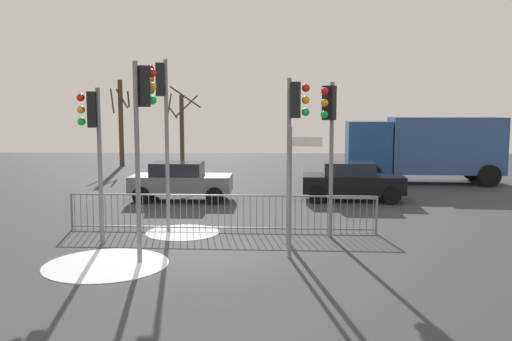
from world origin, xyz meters
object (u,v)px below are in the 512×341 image
at_px(direction_sign_post, 292,185).
at_px(traffic_light_rear_right, 329,124).
at_px(traffic_light_mid_left, 161,107).
at_px(bare_tree_left, 181,129).
at_px(delivery_truck, 424,146).
at_px(car_black_mid, 352,180).
at_px(traffic_light_rear_left, 142,116).
at_px(car_grey_trailing, 180,180).
at_px(bare_tree_centre, 121,121).
at_px(traffic_light_mid_right, 93,130).
at_px(traffic_light_foreground_left, 295,123).

bearing_deg(direction_sign_post, traffic_light_rear_right, 77.13).
height_order(traffic_light_mid_left, bare_tree_left, traffic_light_mid_left).
height_order(direction_sign_post, delivery_truck, delivery_truck).
bearing_deg(car_black_mid, bare_tree_left, 135.32).
bearing_deg(traffic_light_rear_left, car_grey_trailing, 140.93).
relative_size(direction_sign_post, delivery_truck, 0.43).
xyz_separation_m(bare_tree_left, bare_tree_centre, (-4.23, 3.18, 0.37)).
bearing_deg(traffic_light_rear_right, car_black_mid, -69.66).
bearing_deg(traffic_light_rear_right, delivery_truck, -82.33).
xyz_separation_m(car_grey_trailing, bare_tree_left, (-1.49, 9.13, 1.61)).
distance_m(traffic_light_rear_right, bare_tree_centre, 21.19).
xyz_separation_m(traffic_light_mid_left, delivery_truck, (10.21, 10.82, -1.79)).
xyz_separation_m(direction_sign_post, car_grey_trailing, (-4.00, 7.94, -0.96)).
height_order(traffic_light_rear_left, car_black_mid, traffic_light_rear_left).
distance_m(traffic_light_mid_left, bare_tree_left, 14.74).
bearing_deg(car_grey_trailing, delivery_truck, 26.91).
relative_size(traffic_light_mid_right, bare_tree_left, 0.85).
distance_m(traffic_light_rear_right, traffic_light_mid_right, 6.11).
bearing_deg(traffic_light_foreground_left, traffic_light_mid_left, -100.01).
relative_size(traffic_light_mid_right, traffic_light_foreground_left, 0.94).
bearing_deg(traffic_light_foreground_left, direction_sign_post, 4.36).
bearing_deg(traffic_light_rear_right, traffic_light_mid_left, 27.61).
relative_size(traffic_light_mid_left, bare_tree_centre, 0.92).
xyz_separation_m(traffic_light_rear_left, car_grey_trailing, (-0.62, 8.36, -2.55)).
relative_size(direction_sign_post, bare_tree_centre, 0.59).
bearing_deg(traffic_light_rear_right, direction_sign_post, 96.72).
bearing_deg(direction_sign_post, bare_tree_left, 122.31).
bearing_deg(bare_tree_centre, direction_sign_post, -64.37).
bearing_deg(bare_tree_left, car_grey_trailing, -80.74).
height_order(car_grey_trailing, bare_tree_centre, bare_tree_centre).
distance_m(traffic_light_rear_right, traffic_light_foreground_left, 1.17).
relative_size(car_black_mid, bare_tree_left, 0.83).
xyz_separation_m(traffic_light_rear_right, traffic_light_mid_right, (-6.05, -0.84, -0.13)).
distance_m(delivery_truck, bare_tree_centre, 17.81).
xyz_separation_m(direction_sign_post, bare_tree_centre, (-9.71, 20.25, 1.02)).
bearing_deg(bare_tree_left, direction_sign_post, -72.19).
xyz_separation_m(traffic_light_foreground_left, direction_sign_post, (-0.09, -1.28, -1.39)).
height_order(traffic_light_foreground_left, direction_sign_post, traffic_light_foreground_left).
bearing_deg(traffic_light_rear_left, traffic_light_mid_right, -176.86).
relative_size(traffic_light_rear_left, bare_tree_left, 0.96).
distance_m(car_black_mid, delivery_truck, 6.64).
bearing_deg(bare_tree_left, traffic_light_mid_left, -82.43).
xyz_separation_m(traffic_light_mid_left, car_grey_trailing, (-0.45, 5.44, -2.76)).
xyz_separation_m(car_grey_trailing, bare_tree_centre, (-5.72, 12.30, 1.98)).
bearing_deg(traffic_light_rear_left, traffic_light_foreground_left, 72.77).
relative_size(car_black_mid, bare_tree_centre, 0.74).
bearing_deg(car_grey_trailing, traffic_light_rear_right, -49.76).
relative_size(traffic_light_rear_right, bare_tree_centre, 0.80).
height_order(traffic_light_rear_left, traffic_light_mid_right, traffic_light_rear_left).
relative_size(traffic_light_mid_right, direction_sign_post, 1.30).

